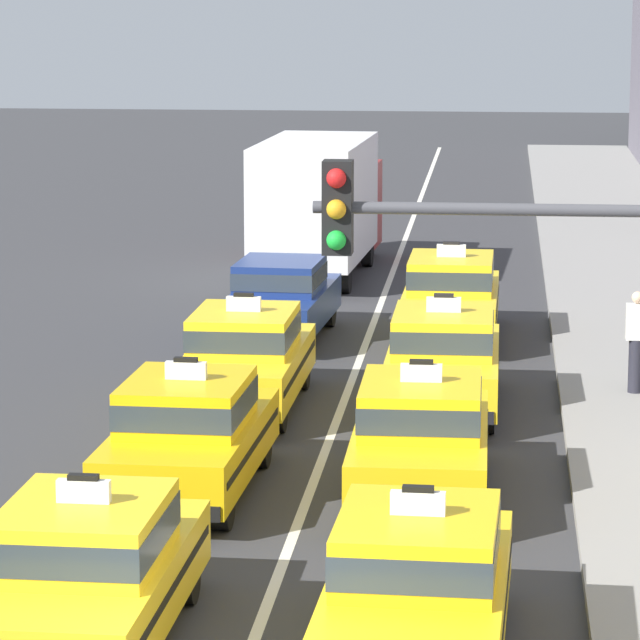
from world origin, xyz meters
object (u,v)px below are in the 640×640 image
object	(u,v)px
taxi_right_nearest	(418,585)
pedestrian_mid_block	(636,341)
taxi_left_third	(245,357)
taxi_left_nearest	(88,571)
sedan_left_fourth	(281,297)
taxi_right_fourth	(451,296)
taxi_right_third	(443,358)
taxi_left_second	(188,433)
box_truck_left_fifth	(320,201)
taxi_right_second	(421,436)
traffic_light_pole	(538,378)

from	to	relation	value
taxi_right_nearest	pedestrian_mid_block	bearing A→B (deg)	76.02
taxi_left_third	taxi_right_nearest	xyz separation A→B (m)	(3.35, -11.10, 0.00)
taxi_left_nearest	taxi_left_third	xyz separation A→B (m)	(0.12, 11.00, 0.00)
taxi_left_third	sedan_left_fourth	size ratio (longest dim) A/B	1.04
taxi_left_third	taxi_right_fourth	xyz separation A→B (m)	(3.19, 6.14, 0.00)
taxi_right_nearest	taxi_right_third	xyz separation A→B (m)	(-0.12, 11.35, 0.00)
taxi_right_third	taxi_right_fourth	bearing A→B (deg)	90.45
taxi_left_nearest	taxi_left_second	xyz separation A→B (m)	(0.06, 5.90, 0.00)
box_truck_left_fifth	taxi_right_fourth	world-z (taller)	box_truck_left_fifth
taxi_left_nearest	taxi_left_third	bearing A→B (deg)	89.37
sedan_left_fourth	taxi_right_fourth	size ratio (longest dim) A/B	0.96
taxi_left_third	box_truck_left_fifth	bearing A→B (deg)	90.57
taxi_right_second	traffic_light_pole	size ratio (longest dim) A/B	0.82
taxi_left_third	taxi_right_third	size ratio (longest dim) A/B	1.00
taxi_left_third	taxi_right_second	xyz separation A→B (m)	(3.10, -4.93, 0.00)
taxi_right_third	taxi_right_nearest	bearing A→B (deg)	-89.41
taxi_right_third	traffic_light_pole	size ratio (longest dim) A/B	0.82
traffic_light_pole	taxi_left_second	bearing A→B (deg)	115.79
taxi_left_nearest	box_truck_left_fifth	xyz separation A→B (m)	(-0.01, 24.65, 0.90)
taxi_right_nearest	pedestrian_mid_block	size ratio (longest dim) A/B	2.69
taxi_left_third	sedan_left_fourth	xyz separation A→B (m)	(-0.12, 5.85, -0.03)
box_truck_left_fifth	taxi_right_nearest	bearing A→B (deg)	-81.98
sedan_left_fourth	pedestrian_mid_block	xyz separation A→B (m)	(6.54, -4.63, 0.17)
taxi_right_nearest	taxi_right_third	world-z (taller)	same
box_truck_left_fifth	traffic_light_pole	world-z (taller)	traffic_light_pole
taxi_left_second	taxi_left_third	world-z (taller)	same
taxi_right_nearest	traffic_light_pole	xyz separation A→B (m)	(1.10, -3.36, 2.94)
box_truck_left_fifth	traffic_light_pole	bearing A→B (deg)	-80.73
taxi_left_third	box_truck_left_fifth	size ratio (longest dim) A/B	0.65
taxi_right_third	taxi_right_second	bearing A→B (deg)	-91.44
box_truck_left_fifth	taxi_left_third	bearing A→B (deg)	-89.43
taxi_left_nearest	traffic_light_pole	world-z (taller)	traffic_light_pole
taxi_left_nearest	taxi_left_third	distance (m)	11.01
sedan_left_fourth	taxi_left_nearest	bearing A→B (deg)	-89.99
taxi_left_nearest	taxi_right_second	xyz separation A→B (m)	(3.23, 6.07, 0.00)
taxi_left_nearest	taxi_right_fourth	distance (m)	17.47
taxi_left_second	sedan_left_fourth	xyz separation A→B (m)	(-0.06, 10.96, -0.03)
taxi_left_nearest	taxi_right_nearest	distance (m)	3.47
taxi_left_second	taxi_right_nearest	size ratio (longest dim) A/B	1.00
sedan_left_fourth	traffic_light_pole	distance (m)	21.03
sedan_left_fourth	taxi_right_nearest	world-z (taller)	taxi_right_nearest
taxi_right_nearest	taxi_right_second	xyz separation A→B (m)	(-0.25, 6.16, 0.00)
taxi_left_nearest	taxi_right_nearest	xyz separation A→B (m)	(3.47, -0.09, 0.00)
taxi_left_third	pedestrian_mid_block	bearing A→B (deg)	10.80
sedan_left_fourth	taxi_right_fourth	world-z (taller)	taxi_right_fourth
taxi_left_second	taxi_right_second	bearing A→B (deg)	3.10
taxi_right_third	pedestrian_mid_block	xyz separation A→B (m)	(3.18, 0.97, 0.14)
taxi_right_third	pedestrian_mid_block	distance (m)	3.33
taxi_left_third	traffic_light_pole	world-z (taller)	traffic_light_pole
taxi_right_second	taxi_left_second	bearing A→B (deg)	-176.90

